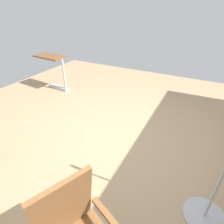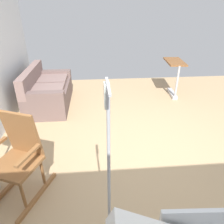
% 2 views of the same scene
% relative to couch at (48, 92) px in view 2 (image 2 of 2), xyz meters
% --- Properties ---
extents(ground_plane, '(7.19, 7.19, 0.00)m').
position_rel_couch_xyz_m(ground_plane, '(-1.90, -1.83, -0.31)').
color(ground_plane, tan).
extents(couch, '(1.60, 0.85, 0.85)m').
position_rel_couch_xyz_m(couch, '(0.00, 0.00, 0.00)').
color(couch, '#68534F').
rests_on(couch, ground).
extents(rocking_chair, '(0.88, 0.73, 1.05)m').
position_rel_couch_xyz_m(rocking_chair, '(-2.48, -0.14, 0.20)').
color(rocking_chair, brown).
rests_on(rocking_chair, ground).
extents(overbed_table, '(0.86, 0.47, 0.84)m').
position_rel_couch_xyz_m(overbed_table, '(0.36, -3.01, 0.23)').
color(overbed_table, '#B2B5BA').
rests_on(overbed_table, ground).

